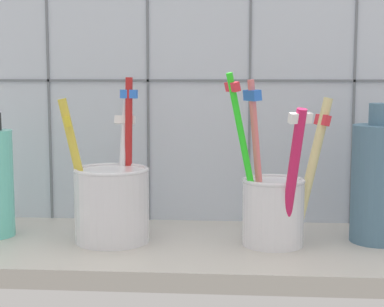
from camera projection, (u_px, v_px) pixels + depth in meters
counter_slab at (192, 252)px, 71.69cm from camera, size 64.00×22.00×2.00cm
tile_wall_back at (199, 60)px, 80.87cm from camera, size 64.00×2.20×45.00cm
toothbrush_cup_left at (112, 200)px, 72.14cm from camera, size 9.85×9.53×18.38cm
toothbrush_cup_right at (274, 203)px, 70.42cm from camera, size 12.14×9.22×18.95cm
ceramic_vase at (380, 181)px, 71.38cm from camera, size 6.37×6.37×15.56cm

